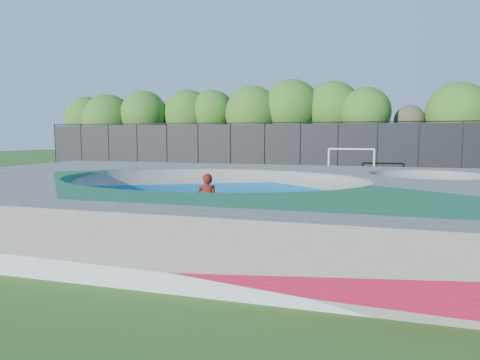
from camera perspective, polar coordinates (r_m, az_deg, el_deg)
The scene contains 7 objects.
ground at distance 15.26m, azimuth -3.75°, elevation -5.23°, with size 120.00×120.00×0.00m, color #2A5A19.
skate_deck at distance 15.13m, azimuth -3.77°, elevation -2.44°, with size 22.00×14.00×1.50m, color gray.
skater at distance 13.27m, azimuth -4.39°, elevation -2.97°, with size 0.66×0.43×1.81m, color #A9240D.
skateboard at distance 13.44m, azimuth -4.36°, elevation -6.67°, with size 0.78×0.22×0.05m, color black.
soccer_goal at distance 30.34m, azimuth 14.60°, elevation 2.92°, with size 3.15×0.12×2.08m.
fence at distance 35.44m, azimuth 8.04°, elevation 4.53°, with size 48.09×0.09×4.04m.
treeline at distance 40.88m, azimuth 6.66°, elevation 8.72°, with size 51.75×7.43×8.19m.
Camera 1 is at (5.17, -14.04, 2.97)m, focal length 32.00 mm.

